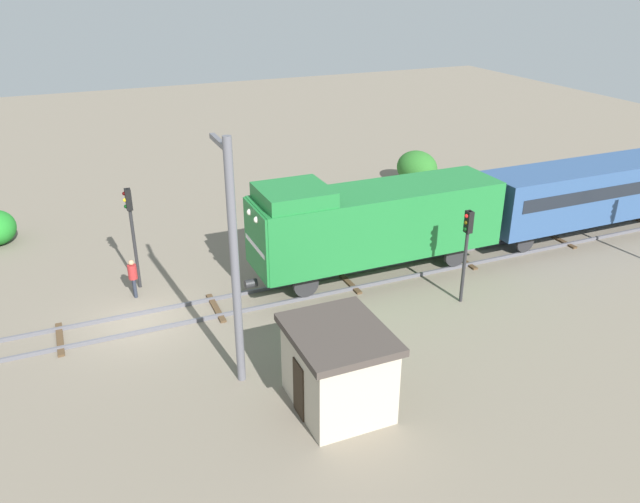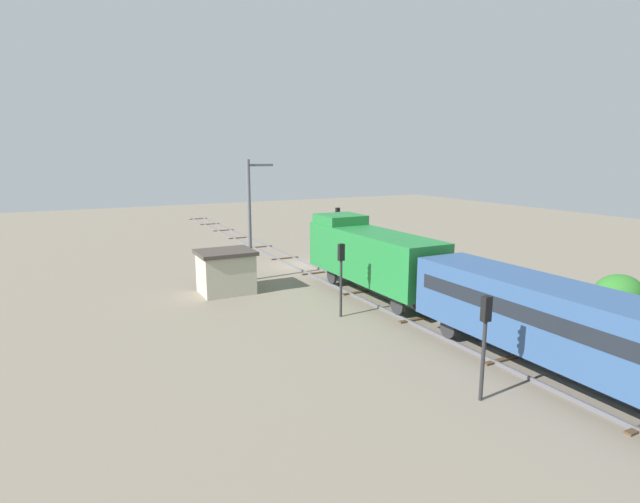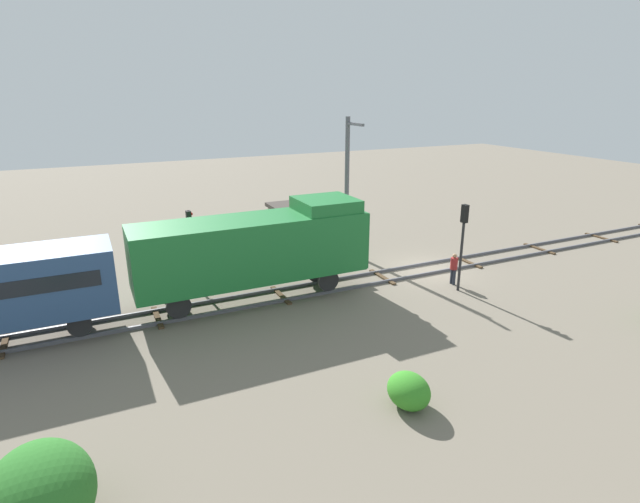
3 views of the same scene
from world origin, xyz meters
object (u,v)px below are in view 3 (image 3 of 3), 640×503
Objects in this scene: worker_near_track at (454,266)px; traffic_signal_near at (463,232)px; catenary_mast at (347,183)px; relay_hut at (295,226)px; traffic_signal_mid at (190,234)px; locomotive at (257,246)px.

traffic_signal_near is at bearing -121.46° from worker_near_track.
relay_hut is (2.56, 2.42, -3.04)m from catenary_mast.
traffic_signal_mid is at bearing 118.50° from relay_hut.
locomotive is 10.24m from traffic_signal_near.
traffic_signal_near is at bearing -156.80° from relay_hut.
traffic_signal_near is at bearing -108.23° from locomotive.
traffic_signal_mid is at bearing 35.45° from locomotive.
traffic_signal_mid is at bearing 98.79° from catenary_mast.
traffic_signal_near is 2.65× the size of worker_near_track.
worker_near_track is 0.20× the size of catenary_mast.
worker_near_track is 0.49× the size of relay_hut.
relay_hut is (10.70, 4.59, -1.73)m from traffic_signal_near.
traffic_signal_near is 0.54× the size of catenary_mast.
catenary_mast is at bearing -56.79° from locomotive.
traffic_signal_near is 1.29× the size of relay_hut.
locomotive is 4.17m from traffic_signal_mid.
traffic_signal_mid is (3.40, 2.42, 0.03)m from locomotive.
relay_hut is (9.90, 4.88, 0.40)m from worker_near_track.
worker_near_track is (0.80, -0.30, -2.12)m from traffic_signal_near.
traffic_signal_mid is 13.84m from worker_near_track.
catenary_mast reaches higher than worker_near_track.
worker_near_track is 8.47m from catenary_mast.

